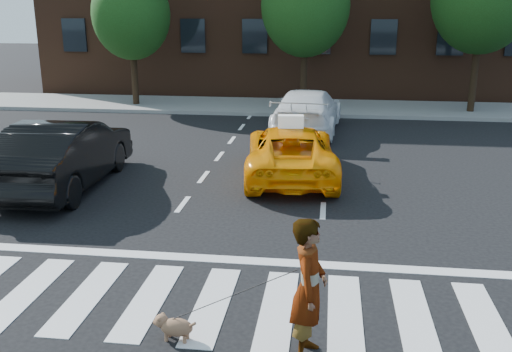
{
  "coord_description": "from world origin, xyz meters",
  "views": [
    {
      "loc": [
        1.67,
        -7.6,
        4.36
      ],
      "look_at": [
        0.25,
        3.23,
        1.1
      ],
      "focal_mm": 40.0,
      "sensor_mm": 36.0,
      "label": 1
    }
  ],
  "objects_px": {
    "dog": "(173,326)",
    "tree_left": "(131,4)",
    "black_sedan": "(64,154)",
    "taxi": "(291,151)",
    "woman": "(309,289)",
    "white_suv": "(307,111)"
  },
  "relations": [
    {
      "from": "white_suv",
      "to": "dog",
      "type": "xyz_separation_m",
      "value": [
        -1.2,
        -13.64,
        -0.57
      ]
    },
    {
      "from": "black_sedan",
      "to": "dog",
      "type": "distance_m",
      "value": 7.8
    },
    {
      "from": "taxi",
      "to": "dog",
      "type": "height_order",
      "value": "taxi"
    },
    {
      "from": "white_suv",
      "to": "woman",
      "type": "height_order",
      "value": "woman"
    },
    {
      "from": "dog",
      "to": "tree_left",
      "type": "bearing_deg",
      "value": 117.63
    },
    {
      "from": "taxi",
      "to": "white_suv",
      "type": "distance_m",
      "value": 5.64
    },
    {
      "from": "tree_left",
      "to": "dog",
      "type": "distance_m",
      "value": 19.65
    },
    {
      "from": "tree_left",
      "to": "woman",
      "type": "bearing_deg",
      "value": -64.95
    },
    {
      "from": "white_suv",
      "to": "woman",
      "type": "xyz_separation_m",
      "value": [
        0.62,
        -13.73,
        0.17
      ]
    },
    {
      "from": "tree_left",
      "to": "black_sedan",
      "type": "xyz_separation_m",
      "value": [
        2.14,
        -11.66,
        -3.58
      ]
    },
    {
      "from": "tree_left",
      "to": "white_suv",
      "type": "xyz_separation_m",
      "value": [
        7.84,
        -4.36,
        -3.66
      ]
    },
    {
      "from": "taxi",
      "to": "dog",
      "type": "relative_size",
      "value": 7.81
    },
    {
      "from": "tree_left",
      "to": "taxi",
      "type": "xyz_separation_m",
      "value": [
        7.65,
        -10.0,
        -3.76
      ]
    },
    {
      "from": "tree_left",
      "to": "dog",
      "type": "relative_size",
      "value": 10.33
    },
    {
      "from": "woman",
      "to": "dog",
      "type": "bearing_deg",
      "value": 92.12
    },
    {
      "from": "black_sedan",
      "to": "taxi",
      "type": "bearing_deg",
      "value": -165.11
    },
    {
      "from": "white_suv",
      "to": "tree_left",
      "type": "bearing_deg",
      "value": -25.02
    },
    {
      "from": "white_suv",
      "to": "taxi",
      "type": "bearing_deg",
      "value": 92.2
    },
    {
      "from": "woman",
      "to": "tree_left",
      "type": "bearing_deg",
      "value": 30.16
    },
    {
      "from": "tree_left",
      "to": "white_suv",
      "type": "relative_size",
      "value": 1.21
    },
    {
      "from": "woman",
      "to": "taxi",
      "type": "bearing_deg",
      "value": 10.8
    },
    {
      "from": "tree_left",
      "to": "white_suv",
      "type": "distance_m",
      "value": 9.69
    }
  ]
}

